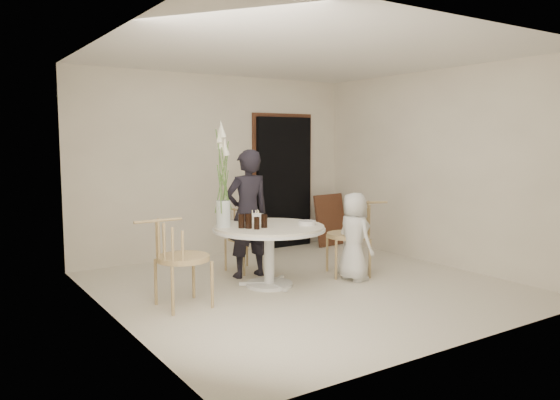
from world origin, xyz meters
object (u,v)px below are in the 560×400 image
chair_right (358,227)px  chair_left (171,250)px  boy (354,237)px  table (269,235)px  birthday_cake (256,219)px  flower_vase (223,183)px  chair_far (240,230)px  girl (247,214)px

chair_right → chair_left: chair_right is taller
boy → chair_left: bearing=85.1°
table → chair_left: 1.32m
table → birthday_cake: birthday_cake is taller
birthday_cake → flower_vase: 0.64m
chair_left → boy: (2.34, -0.15, -0.07)m
chair_left → chair_right: bearing=-90.2°
chair_right → birthday_cake: chair_right is taller
table → chair_far: size_ratio=1.62×
chair_far → chair_left: bearing=-152.8°
girl → boy: 1.37m
chair_left → boy: 2.34m
table → chair_far: 0.95m
chair_far → boy: 1.57m
chair_far → birthday_cake: bearing=-114.4°
birthday_cake → table: bearing=-79.7°
chair_left → flower_vase: (0.81, 0.40, 0.63)m
chair_left → chair_far: bearing=-53.1°
birthday_cake → chair_left: bearing=-161.3°
chair_far → chair_right: 1.57m
chair_far → birthday_cake: 0.76m
table → flower_vase: (-0.50, 0.21, 0.63)m
table → boy: size_ratio=1.22×
girl → chair_far: bearing=-103.1°
girl → boy: size_ratio=1.48×
chair_left → boy: bearing=-95.0°
chair_far → flower_vase: flower_vase is taller
flower_vase → chair_left: bearing=-153.8°
girl → flower_vase: 0.74m
table → girl: (0.01, 0.53, 0.19)m
chair_left → boy: boy is taller
birthday_cake → flower_vase: bearing=-176.2°
girl → flower_vase: (-0.51, -0.33, 0.43)m
chair_left → birthday_cake: bearing=-72.6°
girl → chair_left: bearing=31.3°
table → boy: (1.03, -0.34, -0.07)m
chair_right → flower_vase: (-1.77, 0.35, 0.62)m
chair_far → chair_left: 1.82m
chair_far → flower_vase: (-0.62, -0.73, 0.71)m
table → chair_right: 1.28m
chair_left → girl: 1.52m
chair_right → table: bearing=-72.7°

